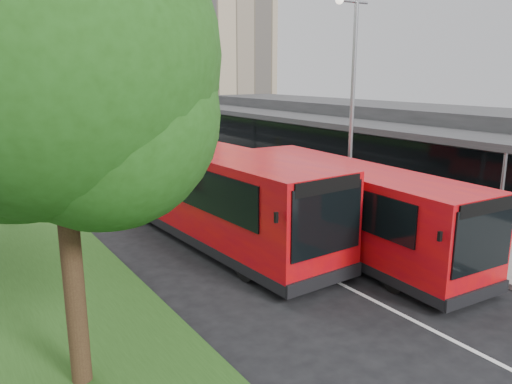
% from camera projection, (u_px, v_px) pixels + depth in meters
% --- Properties ---
extents(ground, '(120.00, 120.00, 0.00)m').
position_uv_depth(ground, '(291.00, 259.00, 15.27)').
color(ground, black).
rests_on(ground, ground).
extents(pavement, '(5.00, 80.00, 0.15)m').
position_uv_depth(pavement, '(187.00, 154.00, 34.74)').
color(pavement, gray).
rests_on(pavement, ground).
extents(lane_centre_line, '(0.12, 70.00, 0.01)m').
position_uv_depth(lane_centre_line, '(127.00, 176.00, 27.50)').
color(lane_centre_line, silver).
rests_on(lane_centre_line, ground).
extents(kerb_dashes, '(0.12, 56.00, 0.01)m').
position_uv_depth(kerb_dashes, '(156.00, 160.00, 32.51)').
color(kerb_dashes, silver).
rests_on(kerb_dashes, ground).
extents(office_block, '(22.00, 12.00, 18.00)m').
position_uv_depth(office_block, '(165.00, 41.00, 54.86)').
color(office_block, tan).
rests_on(office_block, ground).
extents(station_building, '(7.70, 26.00, 4.00)m').
position_uv_depth(station_building, '(363.00, 139.00, 27.08)').
color(station_building, '#2C2C2F').
rests_on(station_building, ground).
extents(tree_near, '(5.26, 5.26, 8.45)m').
position_uv_depth(tree_near, '(53.00, 78.00, 7.88)').
color(tree_near, '#351F15').
rests_on(tree_near, ground).
extents(lamp_post_near, '(1.44, 0.28, 8.00)m').
position_uv_depth(lamp_post_near, '(351.00, 97.00, 17.99)').
color(lamp_post_near, '#929499').
rests_on(lamp_post_near, pavement).
extents(lamp_post_far, '(1.44, 0.28, 8.00)m').
position_uv_depth(lamp_post_far, '(148.00, 86.00, 34.30)').
color(lamp_post_far, '#929499').
rests_on(lamp_post_far, pavement).
extents(bus_main, '(2.94, 9.79, 2.74)m').
position_uv_depth(bus_main, '(347.00, 208.00, 15.71)').
color(bus_main, red).
rests_on(bus_main, ground).
extents(bus_second, '(3.30, 10.99, 3.08)m').
position_uv_depth(bus_second, '(214.00, 195.00, 16.69)').
color(bus_second, red).
rests_on(bus_second, ground).
extents(litter_bin, '(0.59, 0.59, 0.92)m').
position_uv_depth(litter_bin, '(282.00, 172.00, 25.49)').
color(litter_bin, '#351E16').
rests_on(litter_bin, pavement).
extents(bollard, '(0.19, 0.19, 0.88)m').
position_uv_depth(bollard, '(177.00, 152.00, 32.33)').
color(bollard, '#FFFC0D').
rests_on(bollard, pavement).
extents(car_near, '(2.87, 3.98, 1.26)m').
position_uv_depth(car_near, '(66.00, 127.00, 46.42)').
color(car_near, '#5E1E0D').
rests_on(car_near, ground).
extents(car_far, '(2.27, 4.30, 1.35)m').
position_uv_depth(car_far, '(18.00, 123.00, 49.80)').
color(car_far, navy).
rests_on(car_far, ground).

